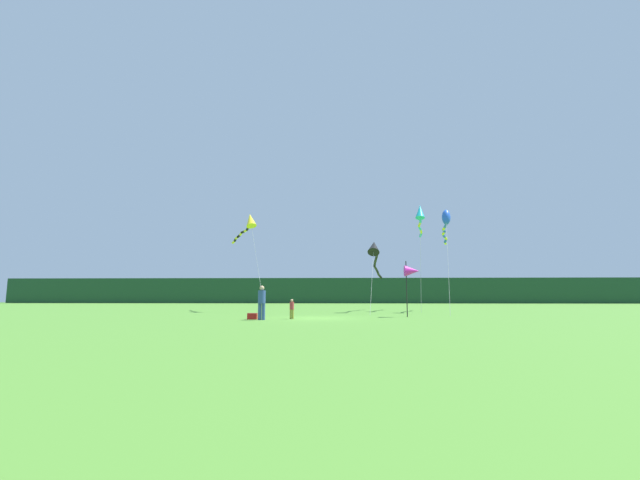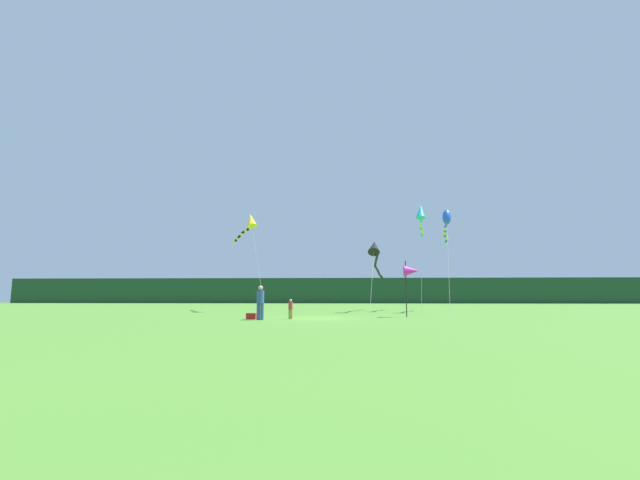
{
  "view_description": "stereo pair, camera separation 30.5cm",
  "coord_description": "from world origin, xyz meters",
  "px_view_note": "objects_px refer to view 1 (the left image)",
  "views": [
    {
      "loc": [
        1.25,
        -24.64,
        1.34
      ],
      "look_at": [
        0.0,
        6.0,
        5.39
      ],
      "focal_mm": 23.4,
      "sensor_mm": 36.0,
      "label": 1
    },
    {
      "loc": [
        1.56,
        -24.63,
        1.34
      ],
      "look_at": [
        0.0,
        6.0,
        5.39
      ],
      "focal_mm": 23.4,
      "sensor_mm": 36.0,
      "label": 2
    }
  ],
  "objects_px": {
    "banner_flag_pole": "(412,271)",
    "kite_black": "(374,251)",
    "person_adult": "(262,301)",
    "kite_yellow": "(249,223)",
    "kite_cyan": "(420,215)",
    "kite_blue": "(446,222)",
    "person_child": "(292,308)",
    "cooler_box": "(252,316)"
  },
  "relations": [
    {
      "from": "cooler_box",
      "to": "kite_blue",
      "type": "relative_size",
      "value": 0.06
    },
    {
      "from": "banner_flag_pole",
      "to": "kite_black",
      "type": "xyz_separation_m",
      "value": [
        -1.62,
        7.3,
        2.04
      ]
    },
    {
      "from": "person_child",
      "to": "cooler_box",
      "type": "relative_size",
      "value": 2.09
    },
    {
      "from": "person_adult",
      "to": "kite_black",
      "type": "distance_m",
      "value": 13.31
    },
    {
      "from": "person_adult",
      "to": "kite_cyan",
      "type": "relative_size",
      "value": 0.2
    },
    {
      "from": "person_adult",
      "to": "kite_black",
      "type": "relative_size",
      "value": 0.18
    },
    {
      "from": "kite_yellow",
      "to": "kite_cyan",
      "type": "bearing_deg",
      "value": 6.97
    },
    {
      "from": "kite_black",
      "to": "kite_cyan",
      "type": "distance_m",
      "value": 5.88
    },
    {
      "from": "banner_flag_pole",
      "to": "kite_blue",
      "type": "distance_m",
      "value": 9.53
    },
    {
      "from": "kite_cyan",
      "to": "kite_blue",
      "type": "xyz_separation_m",
      "value": [
        1.57,
        -2.29,
        -1.01
      ]
    },
    {
      "from": "kite_yellow",
      "to": "banner_flag_pole",
      "type": "bearing_deg",
      "value": -33.47
    },
    {
      "from": "person_child",
      "to": "cooler_box",
      "type": "bearing_deg",
      "value": -169.92
    },
    {
      "from": "kite_blue",
      "to": "kite_yellow",
      "type": "xyz_separation_m",
      "value": [
        -16.07,
        0.52,
        0.12
      ]
    },
    {
      "from": "cooler_box",
      "to": "person_child",
      "type": "bearing_deg",
      "value": 10.08
    },
    {
      "from": "person_adult",
      "to": "person_child",
      "type": "bearing_deg",
      "value": 30.94
    },
    {
      "from": "kite_black",
      "to": "kite_yellow",
      "type": "height_order",
      "value": "kite_yellow"
    },
    {
      "from": "kite_black",
      "to": "kite_blue",
      "type": "height_order",
      "value": "kite_blue"
    },
    {
      "from": "kite_cyan",
      "to": "kite_blue",
      "type": "relative_size",
      "value": 0.95
    },
    {
      "from": "kite_black",
      "to": "kite_blue",
      "type": "bearing_deg",
      "value": 0.67
    },
    {
      "from": "person_child",
      "to": "banner_flag_pole",
      "type": "xyz_separation_m",
      "value": [
        7.17,
        2.38,
        2.16
      ]
    },
    {
      "from": "banner_flag_pole",
      "to": "kite_blue",
      "type": "xyz_separation_m",
      "value": [
        4.14,
        7.37,
        4.4
      ]
    },
    {
      "from": "person_adult",
      "to": "person_child",
      "type": "distance_m",
      "value": 1.85
    },
    {
      "from": "kite_cyan",
      "to": "kite_blue",
      "type": "bearing_deg",
      "value": -55.56
    },
    {
      "from": "kite_cyan",
      "to": "kite_yellow",
      "type": "relative_size",
      "value": 1.12
    },
    {
      "from": "person_adult",
      "to": "kite_yellow",
      "type": "xyz_separation_m",
      "value": [
        -3.21,
        11.19,
        6.27
      ]
    },
    {
      "from": "kite_blue",
      "to": "kite_cyan",
      "type": "bearing_deg",
      "value": 124.44
    },
    {
      "from": "kite_blue",
      "to": "cooler_box",
      "type": "bearing_deg",
      "value": -143.04
    },
    {
      "from": "person_adult",
      "to": "banner_flag_pole",
      "type": "relative_size",
      "value": 0.54
    },
    {
      "from": "cooler_box",
      "to": "banner_flag_pole",
      "type": "xyz_separation_m",
      "value": [
        9.32,
        2.76,
        2.61
      ]
    },
    {
      "from": "banner_flag_pole",
      "to": "kite_cyan",
      "type": "bearing_deg",
      "value": 75.1
    },
    {
      "from": "person_child",
      "to": "kite_blue",
      "type": "xyz_separation_m",
      "value": [
        11.32,
        9.75,
        6.56
      ]
    },
    {
      "from": "person_child",
      "to": "kite_yellow",
      "type": "height_order",
      "value": "kite_yellow"
    },
    {
      "from": "kite_yellow",
      "to": "person_adult",
      "type": "bearing_deg",
      "value": -73.98
    },
    {
      "from": "person_adult",
      "to": "kite_cyan",
      "type": "bearing_deg",
      "value": 48.96
    },
    {
      "from": "kite_cyan",
      "to": "cooler_box",
      "type": "bearing_deg",
      "value": -133.75
    },
    {
      "from": "person_adult",
      "to": "kite_black",
      "type": "bearing_deg",
      "value": 56.22
    },
    {
      "from": "person_adult",
      "to": "banner_flag_pole",
      "type": "height_order",
      "value": "banner_flag_pole"
    },
    {
      "from": "banner_flag_pole",
      "to": "kite_black",
      "type": "height_order",
      "value": "kite_black"
    },
    {
      "from": "cooler_box",
      "to": "kite_blue",
      "type": "xyz_separation_m",
      "value": [
        13.46,
        10.13,
        7.01
      ]
    },
    {
      "from": "person_adult",
      "to": "kite_cyan",
      "type": "height_order",
      "value": "kite_cyan"
    },
    {
      "from": "person_child",
      "to": "kite_blue",
      "type": "height_order",
      "value": "kite_blue"
    },
    {
      "from": "person_adult",
      "to": "kite_yellow",
      "type": "bearing_deg",
      "value": 106.02
    }
  ]
}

